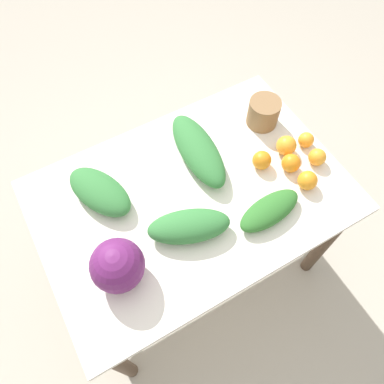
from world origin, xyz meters
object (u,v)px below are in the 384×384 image
at_px(greens_bunch_kale, 198,150).
at_px(orange_5, 307,180).
at_px(greens_bunch_beet_tops, 100,192).
at_px(orange_2, 262,160).
at_px(greens_bunch_scallion, 189,226).
at_px(greens_bunch_chard, 269,210).
at_px(paper_bag, 263,112).
at_px(orange_0, 286,146).
at_px(cabbage_purple, 117,265).
at_px(orange_3, 291,163).
at_px(orange_4, 306,140).
at_px(orange_1, 317,157).

relative_size(greens_bunch_kale, orange_5, 5.06).
bearing_deg(greens_bunch_beet_tops, orange_2, 163.53).
bearing_deg(orange_2, greens_bunch_scallion, 15.56).
bearing_deg(greens_bunch_chard, paper_bag, -121.73).
relative_size(greens_bunch_beet_tops, orange_0, 3.55).
bearing_deg(orange_2, cabbage_purple, 11.18).
height_order(orange_3, orange_4, orange_3).
height_order(cabbage_purple, orange_3, cabbage_purple).
bearing_deg(greens_bunch_chard, greens_bunch_kale, -74.70).
distance_m(orange_0, orange_4, 0.10).
relative_size(orange_4, orange_5, 0.85).
height_order(orange_0, orange_4, orange_0).
xyz_separation_m(cabbage_purple, greens_bunch_scallion, (-0.28, -0.02, -0.05)).
bearing_deg(orange_1, orange_4, -100.65).
xyz_separation_m(orange_2, orange_4, (-0.22, 0.00, -0.01)).
bearing_deg(orange_3, paper_bag, -99.39).
bearing_deg(orange_1, greens_bunch_kale, -32.54).
bearing_deg(orange_5, orange_0, -99.00).
bearing_deg(paper_bag, orange_1, 103.60).
height_order(greens_bunch_chard, orange_4, greens_bunch_chard).
bearing_deg(orange_5, orange_1, -146.67).
height_order(greens_bunch_scallion, greens_bunch_beet_tops, greens_bunch_scallion).
relative_size(greens_bunch_scallion, orange_5, 3.93).
bearing_deg(orange_4, greens_bunch_kale, -21.47).
bearing_deg(orange_4, paper_bag, -65.83).
bearing_deg(orange_4, greens_bunch_chard, 30.78).
bearing_deg(greens_bunch_kale, greens_bunch_chard, 105.30).
relative_size(greens_bunch_scallion, greens_bunch_chard, 1.13).
relative_size(cabbage_purple, greens_bunch_beet_tops, 0.63).
xyz_separation_m(greens_bunch_chard, orange_1, (-0.31, -0.10, 0.00)).
bearing_deg(orange_4, orange_0, -7.90).
bearing_deg(orange_1, orange_3, -14.02).
bearing_deg(orange_1, orange_5, 33.33).
relative_size(cabbage_purple, greens_bunch_kale, 0.47).
distance_m(paper_bag, greens_bunch_scallion, 0.61).
relative_size(greens_bunch_beet_tops, orange_1, 4.11).
xyz_separation_m(paper_bag, greens_bunch_kale, (0.34, 0.03, -0.01)).
xyz_separation_m(greens_bunch_chard, orange_5, (-0.20, -0.03, 0.00)).
height_order(greens_bunch_scallion, greens_bunch_kale, greens_bunch_kale).
distance_m(orange_3, orange_4, 0.14).
xyz_separation_m(orange_1, orange_2, (0.20, -0.10, 0.00)).
xyz_separation_m(greens_bunch_chard, orange_3, (-0.20, -0.13, 0.00)).
distance_m(cabbage_purple, orange_0, 0.82).
bearing_deg(orange_2, orange_5, 120.96).
distance_m(cabbage_purple, greens_bunch_kale, 0.56).
height_order(greens_bunch_scallion, orange_2, greens_bunch_scallion).
relative_size(paper_bag, greens_bunch_kale, 0.35).
relative_size(cabbage_purple, orange_5, 2.39).
height_order(greens_bunch_scallion, orange_1, greens_bunch_scallion).
distance_m(greens_bunch_beet_tops, orange_4, 0.86).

